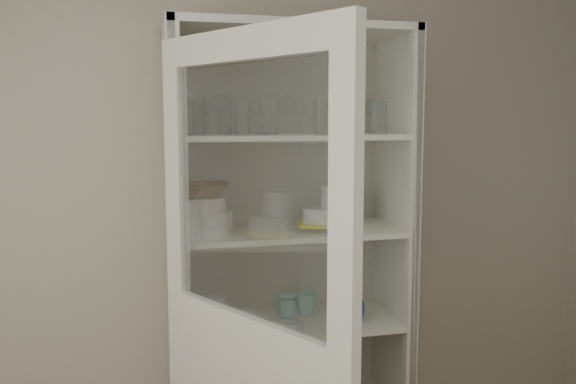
{
  "coord_description": "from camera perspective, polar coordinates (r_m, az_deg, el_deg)",
  "views": [
    {
      "loc": [
        -0.42,
        -1.2,
        1.73
      ],
      "look_at": [
        0.2,
        1.27,
        1.42
      ],
      "focal_mm": 38.0,
      "sensor_mm": 36.0,
      "label": 1
    }
  ],
  "objects": [
    {
      "name": "goblet_2",
      "position": [
        2.66,
        -0.08,
        7.45
      ],
      "size": [
        0.08,
        0.08,
        0.18
      ],
      "primitive_type": null,
      "color": "silver",
      "rests_on": "shelf_glass"
    },
    {
      "name": "yellow_trivet",
      "position": [
        2.58,
        2.95,
        -2.97
      ],
      "size": [
        0.21,
        0.21,
        0.01
      ],
      "primitive_type": "cube",
      "rotation": [
        0.0,
        0.0,
        -0.21
      ],
      "color": "yellow",
      "rests_on": "glass_platter"
    },
    {
      "name": "tumbler_4",
      "position": [
        2.45,
        3.36,
        7.16
      ],
      "size": [
        0.09,
        0.09,
        0.15
      ],
      "primitive_type": "cylinder",
      "rotation": [
        0.0,
        0.0,
        0.16
      ],
      "color": "silver",
      "rests_on": "shelf_glass"
    },
    {
      "name": "measuring_cups",
      "position": [
        2.57,
        -6.98,
        -12.35
      ],
      "size": [
        0.1,
        0.1,
        0.04
      ],
      "primitive_type": "cylinder",
      "color": "silver",
      "rests_on": "shelf_mugs"
    },
    {
      "name": "mug_white",
      "position": [
        2.64,
        5.32,
        -11.3
      ],
      "size": [
        0.11,
        0.11,
        0.08
      ],
      "primitive_type": "imported",
      "rotation": [
        0.0,
        0.0,
        0.25
      ],
      "color": "silver",
      "rests_on": "shelf_mugs"
    },
    {
      "name": "goblet_3",
      "position": [
        2.79,
        7.64,
        7.18
      ],
      "size": [
        0.07,
        0.07,
        0.16
      ],
      "primitive_type": null,
      "color": "silver",
      "rests_on": "shelf_glass"
    },
    {
      "name": "grey_bowl_stack",
      "position": [
        2.62,
        4.48,
        -1.33
      ],
      "size": [
        0.12,
        0.12,
        0.18
      ],
      "primitive_type": "cylinder",
      "color": "silver",
      "rests_on": "shelf_plates"
    },
    {
      "name": "tumbler_9",
      "position": [
        2.52,
        -5.96,
        6.92
      ],
      "size": [
        0.09,
        0.09,
        0.13
      ],
      "primitive_type": "cylinder",
      "rotation": [
        0.0,
        0.0,
        0.42
      ],
      "color": "silver",
      "rests_on": "shelf_glass"
    },
    {
      "name": "teal_jar",
      "position": [
        2.71,
        -0.06,
        -10.6
      ],
      "size": [
        0.08,
        0.08,
        0.1
      ],
      "color": "teal",
      "rests_on": "shelf_mugs"
    },
    {
      "name": "tumbler_3",
      "position": [
        2.38,
        -1.66,
        6.87
      ],
      "size": [
        0.08,
        0.08,
        0.13
      ],
      "primitive_type": "cylinder",
      "rotation": [
        0.0,
        0.0,
        0.28
      ],
      "color": "silver",
      "rests_on": "shelf_glass"
    },
    {
      "name": "tumbler_0",
      "position": [
        2.37,
        -8.68,
        7.11
      ],
      "size": [
        0.1,
        0.1,
        0.15
      ],
      "primitive_type": "cylinder",
      "rotation": [
        0.0,
        0.0,
        0.34
      ],
      "color": "silver",
      "rests_on": "shelf_glass"
    },
    {
      "name": "goblet_0",
      "position": [
        2.56,
        -6.3,
        7.46
      ],
      "size": [
        0.08,
        0.08,
        0.18
      ],
      "primitive_type": null,
      "color": "silver",
      "rests_on": "shelf_glass"
    },
    {
      "name": "mug_teal",
      "position": [
        2.74,
        1.73,
        -10.39
      ],
      "size": [
        0.13,
        0.13,
        0.1
      ],
      "primitive_type": "imported",
      "rotation": [
        0.0,
        0.0,
        -0.18
      ],
      "color": "teal",
      "rests_on": "shelf_mugs"
    },
    {
      "name": "white_canister",
      "position": [
        2.66,
        -6.94,
        -10.8
      ],
      "size": [
        0.11,
        0.11,
        0.11
      ],
      "primitive_type": "cylinder",
      "rotation": [
        0.0,
        0.0,
        0.2
      ],
      "color": "silver",
      "rests_on": "shelf_mugs"
    },
    {
      "name": "goblet_1",
      "position": [
        2.63,
        -2.93,
        7.23
      ],
      "size": [
        0.07,
        0.07,
        0.16
      ],
      "primitive_type": null,
      "color": "silver",
      "rests_on": "shelf_glass"
    },
    {
      "name": "tumbler_8",
      "position": [
        2.51,
        -8.07,
        7.04
      ],
      "size": [
        0.09,
        0.09,
        0.15
      ],
      "primitive_type": "cylinder",
      "rotation": [
        0.0,
        0.0,
        0.33
      ],
      "color": "silver",
      "rests_on": "shelf_glass"
    },
    {
      "name": "cupboard_door",
      "position": [
        2.07,
        -3.62,
        -17.48
      ],
      "size": [
        0.47,
        0.81,
        2.0
      ],
      "rotation": [
        0.0,
        0.0,
        -1.07
      ],
      "color": "beige",
      "rests_on": "floor"
    },
    {
      "name": "glass_platter",
      "position": [
        2.58,
        2.95,
        -3.28
      ],
      "size": [
        0.33,
        0.33,
        0.02
      ],
      "primitive_type": "cylinder",
      "rotation": [
        0.0,
        0.0,
        0.19
      ],
      "color": "silver",
      "rests_on": "shelf_plates"
    },
    {
      "name": "tumbler_7",
      "position": [
        2.46,
        -8.49,
        7.13
      ],
      "size": [
        0.1,
        0.1,
        0.15
      ],
      "primitive_type": "cylinder",
      "rotation": [
        0.0,
        0.0,
        0.31
      ],
      "color": "silver",
      "rests_on": "shelf_glass"
    },
    {
      "name": "pantry_cabinet",
      "position": [
        2.72,
        -0.32,
        -9.84
      ],
      "size": [
        1.0,
        0.45,
        2.1
      ],
      "color": "beige",
      "rests_on": "floor"
    },
    {
      "name": "wall_back",
      "position": [
        2.76,
        -5.17,
        -1.98
      ],
      "size": [
        3.6,
        0.02,
        2.6
      ],
      "primitive_type": "cube",
      "color": "#AAA18B",
      "rests_on": "ground"
    },
    {
      "name": "tumbler_6",
      "position": [
        2.5,
        8.6,
        6.88
      ],
      "size": [
        0.07,
        0.07,
        0.13
      ],
      "primitive_type": "cylinder",
      "rotation": [
        0.0,
        0.0,
        -0.11
      ],
      "color": "silver",
      "rests_on": "shelf_glass"
    },
    {
      "name": "terracotta_bowl",
      "position": [
        2.43,
        -8.05,
        0.2
      ],
      "size": [
        0.25,
        0.25,
        0.05
      ],
      "primitive_type": "imported",
      "rotation": [
        0.0,
        0.0,
        -0.13
      ],
      "color": "#462A13",
      "rests_on": "cream_bowl"
    },
    {
      "name": "white_ramekin",
      "position": [
        2.57,
        2.96,
        -2.16
      ],
      "size": [
        0.16,
        0.16,
        0.06
      ],
      "primitive_type": "cylinder",
      "rotation": [
        0.0,
        0.0,
        0.19
      ],
      "color": "silver",
      "rests_on": "yellow_trivet"
    },
    {
      "name": "plate_stack_front",
      "position": [
        2.45,
        -7.99,
        -2.93
      ],
      "size": [
        0.22,
        0.22,
        0.1
      ],
      "primitive_type": "cylinder",
      "color": "silver",
      "rests_on": "shelf_plates"
    },
    {
      "name": "cream_bowl",
      "position": [
        2.44,
        -8.02,
        -1.12
      ],
      "size": [
        0.2,
        0.2,
        0.06
      ],
      "primitive_type": "cylinder",
      "rotation": [
        0.0,
        0.0,
        -0.09
      ],
      "color": "silver",
      "rests_on": "plate_stack_front"
    },
    {
      "name": "mug_blue",
      "position": [
        2.66,
        6.0,
        -11.07
      ],
      "size": [
        0.13,
        0.13,
        0.09
      ],
      "primitive_type": "imported",
      "rotation": [
        0.0,
        0.0,
        -0.24
      ],
      "color": "#24339A",
      "rests_on": "shelf_mugs"
    },
    {
      "name": "plate_stack_back",
      "position": [
        2.61,
        -7.6,
        -2.46
      ],
      "size": [
        0.23,
        0.23,
        0.08
      ],
      "primitive_type": "cylinder",
      "color": "silver",
      "rests_on": "shelf_plates"
    },
    {
      "name": "tumbler_2",
      "position": [
        2.41,
        -1.95,
        7.22
      ],
      "size": [
        0.1,
        0.1,
        0.16
      ],
      "primitive_type": "cylinder",
      "rotation": [
        0.0,
        0.0,
        -0.32
      ],
      "color": "silver",
      "rests_on": "shelf_glass"
    },
    {
      "name": "tumbler_10",
      "position": [
        2.6,
        3.01,
        6.9
      ],
      "size": [
        0.08,
        0.08,
        0.13
      ],
      "primitive_type": "cylinder",
      "rotation": [
        0.0,
        0.0,
        0.38
      ],
      "color": "silver",
      "rests_on": "shelf_glass"
    },
    {
      "name": "tumbler_1",
      "position": [
        2.4,
        -4.23,
        6.84
      ],
      "size": [
        0.08,
        0.08,
        0.12
      ],
      "primitive_type": "cylinder",
      "rotation": [
        0.0,
        0.0,
        -0.31
      ],
      "color": "silver",
      "rests_on": "shelf_glass"
    },
    {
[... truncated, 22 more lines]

